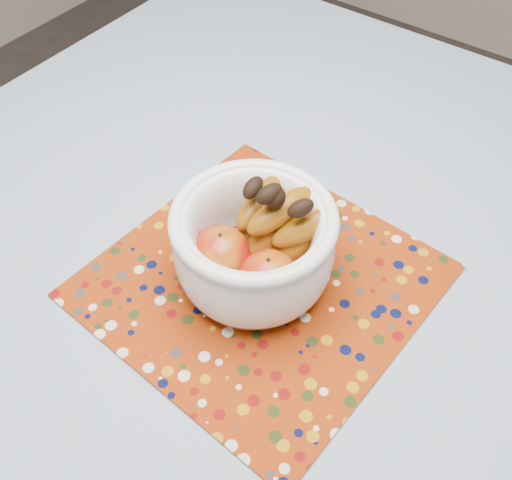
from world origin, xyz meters
TOP-DOWN VIEW (x-y plane):
  - table at (0.00, 0.00)m, footprint 1.20×1.20m
  - tablecloth at (0.00, 0.00)m, footprint 1.32×1.32m
  - placemat at (0.04, -0.10)m, footprint 0.47×0.47m
  - fruit_bowl at (0.04, -0.10)m, footprint 0.24×0.23m

SIDE VIEW (x-z plane):
  - table at x=0.00m, z-range 0.30..1.05m
  - tablecloth at x=0.00m, z-range 0.75..0.76m
  - placemat at x=0.04m, z-range 0.76..0.76m
  - fruit_bowl at x=0.04m, z-range 0.75..0.93m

